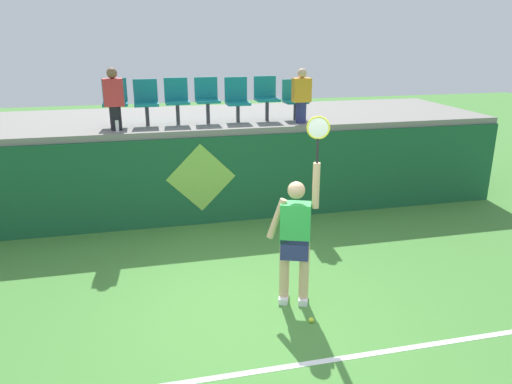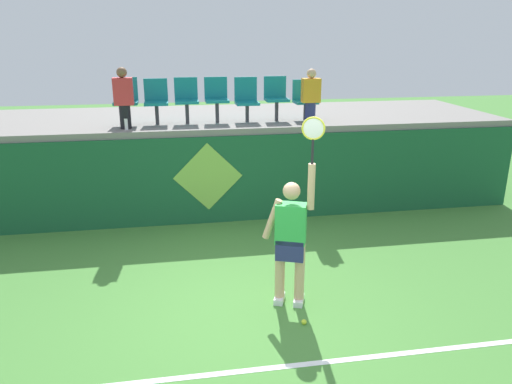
# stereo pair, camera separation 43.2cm
# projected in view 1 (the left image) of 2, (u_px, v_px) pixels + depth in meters

# --- Properties ---
(ground_plane) EXTENTS (40.00, 40.00, 0.00)m
(ground_plane) POSITION_uv_depth(u_px,v_px,m) (256.00, 310.00, 6.35)
(ground_plane) COLOR #478438
(court_back_wall) EXTENTS (11.70, 0.20, 1.64)m
(court_back_wall) POSITION_uv_depth(u_px,v_px,m) (216.00, 180.00, 9.11)
(court_back_wall) COLOR #195633
(court_back_wall) RESTS_ON ground_plane
(spectator_platform) EXTENTS (11.70, 3.15, 0.12)m
(spectator_platform) POSITION_uv_depth(u_px,v_px,m) (203.00, 119.00, 10.24)
(spectator_platform) COLOR gray
(spectator_platform) RESTS_ON court_back_wall
(court_baseline_stripe) EXTENTS (10.53, 0.08, 0.01)m
(court_baseline_stripe) POSITION_uv_depth(u_px,v_px,m) (281.00, 368.00, 5.26)
(court_baseline_stripe) COLOR white
(court_baseline_stripe) RESTS_ON ground_plane
(tennis_player) EXTENTS (0.72, 0.38, 2.49)m
(tennis_player) POSITION_uv_depth(u_px,v_px,m) (296.00, 236.00, 6.28)
(tennis_player) COLOR white
(tennis_player) RESTS_ON ground_plane
(tennis_ball) EXTENTS (0.07, 0.07, 0.07)m
(tennis_ball) POSITION_uv_depth(u_px,v_px,m) (311.00, 320.00, 6.08)
(tennis_ball) COLOR #D1E533
(tennis_ball) RESTS_ON ground_plane
(water_bottle) EXTENTS (0.06, 0.06, 0.20)m
(water_bottle) POSITION_uv_depth(u_px,v_px,m) (117.00, 126.00, 8.60)
(water_bottle) COLOR white
(water_bottle) RESTS_ON spectator_platform
(stadium_chair_0) EXTENTS (0.44, 0.42, 0.87)m
(stadium_chair_0) POSITION_uv_depth(u_px,v_px,m) (115.00, 100.00, 8.98)
(stadium_chair_0) COLOR #38383D
(stadium_chair_0) RESTS_ON spectator_platform
(stadium_chair_1) EXTENTS (0.44, 0.42, 0.83)m
(stadium_chair_1) POSITION_uv_depth(u_px,v_px,m) (146.00, 100.00, 9.11)
(stadium_chair_1) COLOR #38383D
(stadium_chair_1) RESTS_ON spectator_platform
(stadium_chair_2) EXTENTS (0.44, 0.42, 0.85)m
(stadium_chair_2) POSITION_uv_depth(u_px,v_px,m) (177.00, 98.00, 9.23)
(stadium_chair_2) COLOR #38383D
(stadium_chair_2) RESTS_ON spectator_platform
(stadium_chair_3) EXTENTS (0.44, 0.42, 0.85)m
(stadium_chair_3) POSITION_uv_depth(u_px,v_px,m) (207.00, 97.00, 9.35)
(stadium_chair_3) COLOR #38383D
(stadium_chair_3) RESTS_ON spectator_platform
(stadium_chair_4) EXTENTS (0.44, 0.42, 0.84)m
(stadium_chair_4) POSITION_uv_depth(u_px,v_px,m) (237.00, 98.00, 9.49)
(stadium_chair_4) COLOR #38383D
(stadium_chair_4) RESTS_ON spectator_platform
(stadium_chair_5) EXTENTS (0.44, 0.42, 0.85)m
(stadium_chair_5) POSITION_uv_depth(u_px,v_px,m) (266.00, 96.00, 9.61)
(stadium_chair_5) COLOR #38383D
(stadium_chair_5) RESTS_ON spectator_platform
(stadium_chair_6) EXTENTS (0.44, 0.42, 0.77)m
(stadium_chair_6) POSITION_uv_depth(u_px,v_px,m) (294.00, 98.00, 9.75)
(stadium_chair_6) COLOR #38383D
(stadium_chair_6) RESTS_ON spectator_platform
(spectator_0) EXTENTS (0.34, 0.20, 1.08)m
(spectator_0) POSITION_uv_depth(u_px,v_px,m) (114.00, 98.00, 8.59)
(spectator_0) COLOR black
(spectator_0) RESTS_ON spectator_platform
(spectator_1) EXTENTS (0.34, 0.20, 1.02)m
(spectator_1) POSITION_uv_depth(u_px,v_px,m) (301.00, 95.00, 9.31)
(spectator_1) COLOR navy
(spectator_1) RESTS_ON spectator_platform
(wall_signage_mount) EXTENTS (1.27, 0.01, 1.54)m
(wall_signage_mount) POSITION_uv_depth(u_px,v_px,m) (203.00, 224.00, 9.20)
(wall_signage_mount) COLOR #195633
(wall_signage_mount) RESTS_ON ground_plane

